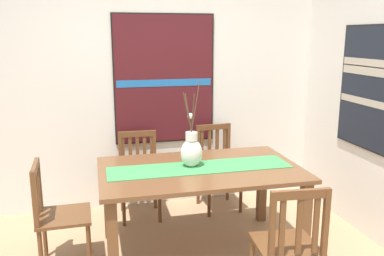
{
  "coord_description": "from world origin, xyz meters",
  "views": [
    {
      "loc": [
        -0.65,
        -2.58,
        1.86
      ],
      "look_at": [
        0.15,
        0.74,
        1.09
      ],
      "focal_mm": 38.46,
      "sensor_mm": 36.0,
      "label": 1
    }
  ],
  "objects_px": {
    "chair_1": "(289,245)",
    "painting_on_side_wall": "(369,88)",
    "chair_3": "(57,214)",
    "dining_table": "(200,180)",
    "centerpiece_vase": "(191,150)",
    "chair_0": "(217,165)",
    "chair_2": "(139,172)",
    "painting_on_back_wall": "(164,79)"
  },
  "relations": [
    {
      "from": "chair_3",
      "to": "painting_on_side_wall",
      "type": "relative_size",
      "value": 0.79
    },
    {
      "from": "chair_1",
      "to": "chair_3",
      "type": "height_order",
      "value": "chair_1"
    },
    {
      "from": "chair_3",
      "to": "painting_on_back_wall",
      "type": "distance_m",
      "value": 1.83
    },
    {
      "from": "painting_on_back_wall",
      "to": "chair_3",
      "type": "bearing_deg",
      "value": -133.66
    },
    {
      "from": "chair_0",
      "to": "painting_on_side_wall",
      "type": "xyz_separation_m",
      "value": [
        1.17,
        -0.86,
        0.92
      ]
    },
    {
      "from": "centerpiece_vase",
      "to": "chair_0",
      "type": "bearing_deg",
      "value": 59.71
    },
    {
      "from": "chair_2",
      "to": "painting_on_back_wall",
      "type": "distance_m",
      "value": 1.02
    },
    {
      "from": "chair_1",
      "to": "dining_table",
      "type": "bearing_deg",
      "value": 113.95
    },
    {
      "from": "dining_table",
      "to": "chair_1",
      "type": "distance_m",
      "value": 1.0
    },
    {
      "from": "chair_1",
      "to": "painting_on_back_wall",
      "type": "xyz_separation_m",
      "value": [
        -0.5,
        2.05,
        0.93
      ]
    },
    {
      "from": "centerpiece_vase",
      "to": "chair_1",
      "type": "bearing_deg",
      "value": -63.85
    },
    {
      "from": "chair_0",
      "to": "painting_on_side_wall",
      "type": "relative_size",
      "value": 0.8
    },
    {
      "from": "chair_0",
      "to": "chair_3",
      "type": "bearing_deg",
      "value": -151.61
    },
    {
      "from": "dining_table",
      "to": "chair_0",
      "type": "xyz_separation_m",
      "value": [
        0.43,
        0.89,
        -0.18
      ]
    },
    {
      "from": "chair_0",
      "to": "painting_on_back_wall",
      "type": "bearing_deg",
      "value": 153.44
    },
    {
      "from": "chair_0",
      "to": "chair_3",
      "type": "relative_size",
      "value": 1.02
    },
    {
      "from": "dining_table",
      "to": "painting_on_side_wall",
      "type": "bearing_deg",
      "value": 0.9
    },
    {
      "from": "chair_1",
      "to": "painting_on_side_wall",
      "type": "xyz_separation_m",
      "value": [
        1.2,
        0.92,
        0.92
      ]
    },
    {
      "from": "centerpiece_vase",
      "to": "chair_1",
      "type": "relative_size",
      "value": 0.8
    },
    {
      "from": "painting_on_side_wall",
      "to": "painting_on_back_wall",
      "type": "bearing_deg",
      "value": 146.39
    },
    {
      "from": "chair_0",
      "to": "chair_1",
      "type": "relative_size",
      "value": 0.98
    },
    {
      "from": "centerpiece_vase",
      "to": "chair_3",
      "type": "bearing_deg",
      "value": -178.62
    },
    {
      "from": "chair_0",
      "to": "painting_on_back_wall",
      "type": "distance_m",
      "value": 1.1
    },
    {
      "from": "chair_1",
      "to": "chair_3",
      "type": "xyz_separation_m",
      "value": [
        -1.58,
        0.91,
        -0.01
      ]
    },
    {
      "from": "painting_on_side_wall",
      "to": "chair_0",
      "type": "bearing_deg",
      "value": 143.52
    },
    {
      "from": "centerpiece_vase",
      "to": "chair_3",
      "type": "height_order",
      "value": "centerpiece_vase"
    },
    {
      "from": "chair_3",
      "to": "painting_on_back_wall",
      "type": "bearing_deg",
      "value": 46.34
    },
    {
      "from": "chair_1",
      "to": "chair_3",
      "type": "distance_m",
      "value": 1.82
    },
    {
      "from": "centerpiece_vase",
      "to": "chair_2",
      "type": "relative_size",
      "value": 0.84
    },
    {
      "from": "chair_0",
      "to": "dining_table",
      "type": "bearing_deg",
      "value": -115.85
    },
    {
      "from": "chair_3",
      "to": "painting_on_side_wall",
      "type": "height_order",
      "value": "painting_on_side_wall"
    },
    {
      "from": "chair_0",
      "to": "painting_on_side_wall",
      "type": "distance_m",
      "value": 1.72
    },
    {
      "from": "chair_3",
      "to": "centerpiece_vase",
      "type": "bearing_deg",
      "value": 1.38
    },
    {
      "from": "painting_on_back_wall",
      "to": "painting_on_side_wall",
      "type": "height_order",
      "value": "painting_on_back_wall"
    },
    {
      "from": "chair_1",
      "to": "painting_on_side_wall",
      "type": "distance_m",
      "value": 1.77
    },
    {
      "from": "centerpiece_vase",
      "to": "chair_2",
      "type": "distance_m",
      "value": 1.01
    },
    {
      "from": "centerpiece_vase",
      "to": "painting_on_side_wall",
      "type": "relative_size",
      "value": 0.65
    },
    {
      "from": "chair_0",
      "to": "chair_1",
      "type": "xyz_separation_m",
      "value": [
        -0.03,
        -1.78,
        -0.0
      ]
    },
    {
      "from": "centerpiece_vase",
      "to": "painting_on_side_wall",
      "type": "distance_m",
      "value": 1.73
    },
    {
      "from": "painting_on_back_wall",
      "to": "centerpiece_vase",
      "type": "bearing_deg",
      "value": -88.19
    },
    {
      "from": "dining_table",
      "to": "chair_1",
      "type": "xyz_separation_m",
      "value": [
        0.4,
        -0.89,
        -0.19
      ]
    },
    {
      "from": "chair_1",
      "to": "chair_2",
      "type": "distance_m",
      "value": 1.95
    }
  ]
}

